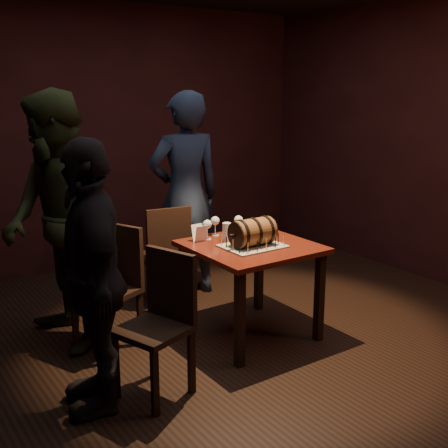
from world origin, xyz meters
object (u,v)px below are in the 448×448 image
object	(u,v)px
wine_glass_right	(239,221)
person_left_front	(92,277)
wine_glass_left	(207,225)
person_left_rear	(58,223)
wine_glass_mid	(215,222)
pint_of_ale	(227,233)
chair_left_front	(161,315)
person_back	(185,195)
barrel_cake	(253,232)
pub_table	(251,258)
chair_left_rear	(114,280)
chair_back	(166,251)

from	to	relation	value
wine_glass_right	person_left_front	bearing A→B (deg)	-159.23
wine_glass_left	person_left_rear	distance (m)	1.14
person_left_front	person_left_rear	bearing A→B (deg)	-171.39
wine_glass_mid	pint_of_ale	size ratio (longest dim) A/B	1.07
chair_left_front	person_left_front	size ratio (longest dim) A/B	0.56
wine_glass_mid	person_back	distance (m)	0.74
person_left_front	person_back	bearing A→B (deg)	148.70
barrel_cake	chair_left_front	bearing A→B (deg)	-162.89
pub_table	chair_left_rear	bearing A→B (deg)	155.08
person_left_rear	pub_table	bearing A→B (deg)	60.06
wine_glass_right	person_back	size ratio (longest dim) A/B	0.08
barrel_cake	person_left_rear	bearing A→B (deg)	149.94
chair_back	person_left_rear	bearing A→B (deg)	-167.48
pub_table	wine_glass_left	xyz separation A→B (m)	(-0.20, 0.31, 0.23)
wine_glass_mid	person_left_rear	size ratio (longest dim) A/B	0.08
chair_left_front	person_left_front	world-z (taller)	person_left_front
wine_glass_right	person_left_rear	size ratio (longest dim) A/B	0.08
wine_glass_left	chair_left_front	size ratio (longest dim) A/B	0.17
barrel_cake	person_left_front	xyz separation A→B (m)	(-1.35, -0.21, -0.03)
pub_table	wine_glass_mid	bearing A→B (deg)	102.50
person_left_rear	person_left_front	world-z (taller)	person_left_rear
barrel_cake	person_left_rear	world-z (taller)	person_left_rear
chair_back	wine_glass_right	bearing A→B (deg)	-58.53
barrel_cake	wine_glass_left	size ratio (longest dim) A/B	2.36
wine_glass_mid	person_back	bearing A→B (deg)	78.60
pint_of_ale	pub_table	bearing A→B (deg)	-58.72
pub_table	pint_of_ale	world-z (taller)	pint_of_ale
wine_glass_mid	person_back	world-z (taller)	person_back
pint_of_ale	chair_back	world-z (taller)	chair_back
person_left_rear	person_left_front	distance (m)	0.94
wine_glass_left	pint_of_ale	xyz separation A→B (m)	(0.09, -0.14, -0.05)
person_left_front	wine_glass_left	bearing A→B (deg)	131.41
wine_glass_mid	chair_left_rear	bearing A→B (deg)	175.50
wine_glass_right	pint_of_ale	world-z (taller)	wine_glass_right
wine_glass_left	person_left_front	bearing A→B (deg)	-153.94
chair_left_front	wine_glass_mid	bearing A→B (deg)	39.11
pint_of_ale	chair_left_front	bearing A→B (deg)	-148.86
pub_table	chair_left_rear	xyz separation A→B (m)	(-0.95, 0.44, -0.12)
wine_glass_right	chair_left_rear	xyz separation A→B (m)	(-1.05, 0.15, -0.35)
chair_back	person_back	xyz separation A→B (m)	(0.33, 0.22, 0.43)
pub_table	pint_of_ale	bearing A→B (deg)	121.28
barrel_cake	chair_left_rear	distance (m)	1.11
pub_table	wine_glass_right	world-z (taller)	wine_glass_right
wine_glass_right	pint_of_ale	size ratio (longest dim) A/B	1.07
pint_of_ale	person_left_rear	bearing A→B (deg)	157.52
chair_left_front	person_back	xyz separation A→B (m)	(1.04, 1.45, 0.43)
chair_left_rear	person_left_rear	world-z (taller)	person_left_rear
pint_of_ale	person_left_front	xyz separation A→B (m)	(-1.28, -0.44, 0.01)
wine_glass_right	person_left_rear	bearing A→B (deg)	164.94
wine_glass_mid	wine_glass_right	bearing A→B (deg)	-25.71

